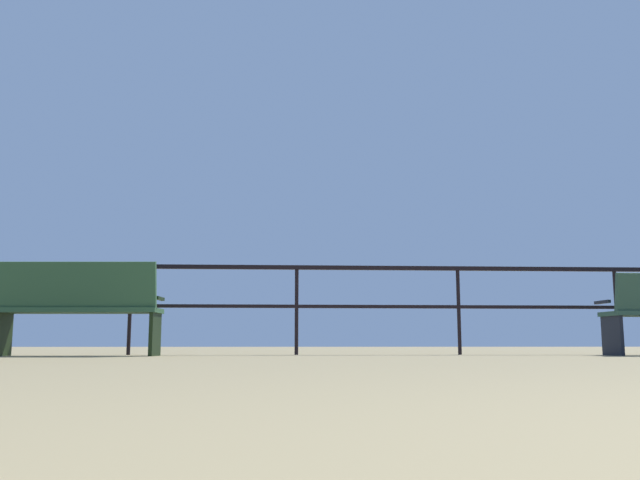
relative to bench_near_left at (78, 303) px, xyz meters
The scene contains 2 objects.
pier_railing 3.40m from the bench_near_left, 13.36° to the left, with size 25.36×0.05×1.06m.
bench_near_left is the anchor object (origin of this frame).
Camera 1 is at (-1.16, 0.48, 0.13)m, focal length 38.66 mm.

